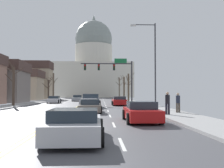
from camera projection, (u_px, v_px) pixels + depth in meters
name	position (u px, v px, depth m)	size (l,w,h in m)	color
ground	(68.00, 113.00, 22.11)	(20.00, 180.00, 0.20)	#48484D
signal_gantry	(114.00, 71.00, 38.95)	(7.91, 0.41, 6.88)	#28282D
street_lamp_right	(152.00, 58.00, 25.13)	(2.54, 0.24, 8.50)	#333338
capitol_building	(94.00, 66.00, 104.82)	(31.27, 18.04, 34.01)	beige
sedan_near_00	(119.00, 101.00, 35.33)	(2.06, 4.70, 1.25)	#B71414
pickup_truck_near_01	(91.00, 102.00, 29.89)	(2.39, 5.40, 1.60)	silver
sedan_near_02	(90.00, 106.00, 22.38)	(2.11, 4.58, 1.17)	#6B6056
sedan_near_03	(141.00, 112.00, 15.21)	(2.04, 4.43, 1.22)	#B71414
sedan_near_04	(75.00, 125.00, 9.27)	(2.08, 4.37, 1.15)	silver
sedan_oncoming_00	(54.00, 100.00, 43.35)	(2.12, 4.54, 1.21)	silver
sedan_oncoming_01	(78.00, 98.00, 53.33)	(2.15, 4.66, 1.28)	#9EA3A8
flank_building_00	(12.00, 85.00, 61.44)	(14.37, 8.20, 7.20)	tan
flank_building_03	(35.00, 80.00, 71.09)	(9.26, 6.57, 10.48)	tan
bare_tree_00	(119.00, 87.00, 72.44)	(2.54, 2.49, 6.09)	#4C3D2D
bare_tree_01	(53.00, 86.00, 59.11)	(1.89, 2.10, 6.26)	brown
bare_tree_02	(124.00, 88.00, 61.48)	(1.40, 1.25, 5.90)	#4C3D2D
bare_tree_03	(48.00, 89.00, 54.83)	(2.66, 1.89, 5.18)	#423328
bare_tree_04	(129.00, 87.00, 51.87)	(2.41, 1.76, 5.74)	#4C3D2D
bare_tree_05	(13.00, 83.00, 32.21)	(2.37, 1.43, 5.78)	#423328
pedestrian_00	(168.00, 102.00, 18.69)	(0.35, 0.34, 1.66)	black
pedestrian_01	(178.00, 102.00, 20.64)	(0.35, 0.34, 1.59)	#4C4238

